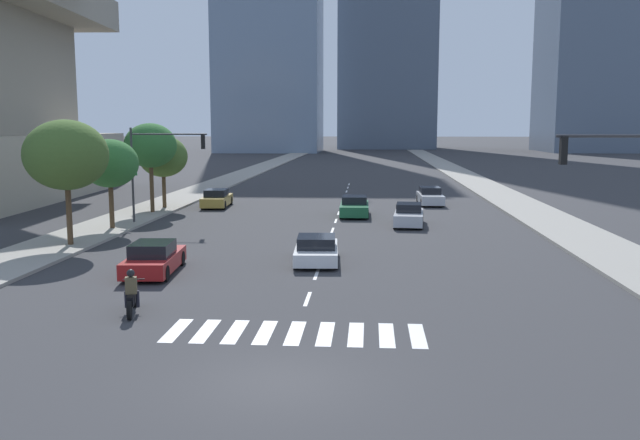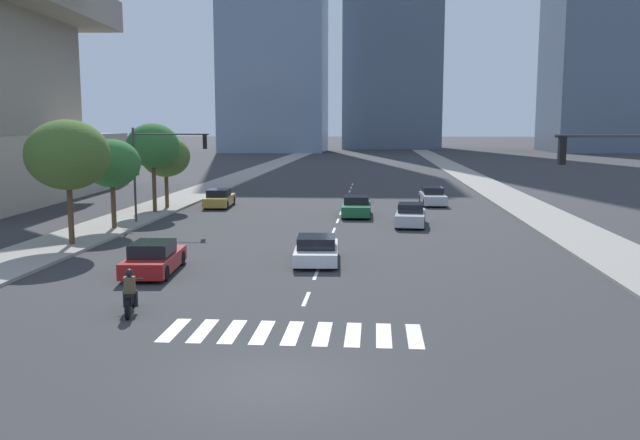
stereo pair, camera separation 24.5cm
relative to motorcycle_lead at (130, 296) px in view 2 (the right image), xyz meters
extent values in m
plane|color=#333335|center=(5.56, -5.61, -0.58)|extent=(800.00, 800.00, 0.00)
cube|color=gray|center=(19.31, 24.39, -0.51)|extent=(4.00, 260.00, 0.15)
cube|color=gray|center=(-8.18, 24.39, -0.51)|extent=(4.00, 260.00, 0.15)
cube|color=silver|center=(1.96, -1.73, -0.58)|extent=(0.45, 2.37, 0.01)
cube|color=silver|center=(2.86, -1.73, -0.58)|extent=(0.45, 2.37, 0.01)
cube|color=silver|center=(3.76, -1.73, -0.58)|extent=(0.45, 2.37, 0.01)
cube|color=silver|center=(4.66, -1.73, -0.58)|extent=(0.45, 2.37, 0.01)
cube|color=silver|center=(5.56, -1.73, -0.58)|extent=(0.45, 2.37, 0.01)
cube|color=silver|center=(6.46, -1.73, -0.58)|extent=(0.45, 2.37, 0.01)
cube|color=silver|center=(7.36, -1.73, -0.58)|extent=(0.45, 2.37, 0.01)
cube|color=silver|center=(8.26, -1.73, -0.58)|extent=(0.45, 2.37, 0.01)
cube|color=silver|center=(9.16, -1.73, -0.58)|extent=(0.45, 2.37, 0.01)
cube|color=silver|center=(5.56, 2.27, -0.58)|extent=(0.14, 2.00, 0.01)
cube|color=silver|center=(5.56, 6.27, -0.58)|extent=(0.14, 2.00, 0.01)
cube|color=silver|center=(5.56, 10.27, -0.58)|extent=(0.14, 2.00, 0.01)
cube|color=silver|center=(5.56, 14.27, -0.58)|extent=(0.14, 2.00, 0.01)
cube|color=silver|center=(5.56, 18.27, -0.58)|extent=(0.14, 2.00, 0.01)
cube|color=silver|center=(5.56, 22.27, -0.58)|extent=(0.14, 2.00, 0.01)
cube|color=silver|center=(5.56, 26.27, -0.58)|extent=(0.14, 2.00, 0.01)
cube|color=silver|center=(5.56, 30.27, -0.58)|extent=(0.14, 2.00, 0.01)
cube|color=silver|center=(5.56, 34.27, -0.58)|extent=(0.14, 2.00, 0.01)
cube|color=silver|center=(5.56, 38.27, -0.58)|extent=(0.14, 2.00, 0.01)
cube|color=silver|center=(5.56, 42.27, -0.58)|extent=(0.14, 2.00, 0.01)
cube|color=silver|center=(5.56, 46.27, -0.58)|extent=(0.14, 2.00, 0.01)
cube|color=silver|center=(5.56, 50.27, -0.58)|extent=(0.14, 2.00, 0.01)
cylinder|color=black|center=(-0.18, 0.77, -0.28)|extent=(0.26, 0.61, 0.60)
cylinder|color=black|center=(0.17, -0.74, -0.28)|extent=(0.26, 0.61, 0.60)
cube|color=black|center=(0.00, 0.02, -0.06)|extent=(0.50, 1.25, 0.32)
cylinder|color=#B2B2B7|center=(-0.16, 0.67, 0.02)|extent=(0.13, 0.32, 0.67)
cylinder|color=black|center=(-0.17, 0.72, 0.39)|extent=(0.69, 0.20, 0.04)
cube|color=brown|center=(0.02, -0.08, 0.37)|extent=(0.41, 0.32, 0.55)
sphere|color=black|center=(0.02, -0.08, 0.78)|extent=(0.26, 0.26, 0.26)
cylinder|color=black|center=(-0.18, -0.03, -0.11)|extent=(0.14, 0.14, 0.55)
cylinder|color=black|center=(0.17, 0.06, -0.11)|extent=(0.14, 0.14, 0.55)
cube|color=#1E6038|center=(6.71, 24.80, -0.08)|extent=(1.94, 4.67, 0.69)
cube|color=black|center=(6.70, 25.04, 0.51)|extent=(1.69, 2.11, 0.50)
cylinder|color=black|center=(7.58, 23.23, -0.26)|extent=(0.23, 0.64, 0.64)
cylinder|color=black|center=(5.86, 23.21, -0.26)|extent=(0.23, 0.64, 0.64)
cylinder|color=black|center=(7.55, 26.39, -0.26)|extent=(0.23, 0.64, 0.64)
cylinder|color=black|center=(5.83, 26.38, -0.26)|extent=(0.23, 0.64, 0.64)
cube|color=#B28E38|center=(-3.86, 29.29, -0.09)|extent=(2.01, 4.68, 0.67)
cube|color=black|center=(-3.84, 29.06, 0.52)|extent=(1.67, 2.15, 0.53)
cylinder|color=black|center=(-4.74, 30.81, -0.26)|extent=(0.25, 0.65, 0.64)
cylinder|color=black|center=(-3.14, 30.89, -0.26)|extent=(0.25, 0.65, 0.64)
cylinder|color=black|center=(-4.57, 27.68, -0.26)|extent=(0.25, 0.65, 0.64)
cylinder|color=black|center=(-2.98, 27.77, -0.26)|extent=(0.25, 0.65, 0.64)
cube|color=maroon|center=(-1.21, 6.04, -0.10)|extent=(2.11, 4.64, 0.64)
cube|color=black|center=(-1.19, 5.82, 0.49)|extent=(1.72, 2.14, 0.55)
cylinder|color=black|center=(-2.12, 7.52, -0.26)|extent=(0.27, 0.65, 0.64)
cylinder|color=black|center=(-0.52, 7.63, -0.26)|extent=(0.27, 0.65, 0.64)
cylinder|color=black|center=(-1.90, 4.45, -0.26)|extent=(0.27, 0.65, 0.64)
cylinder|color=black|center=(-0.29, 4.57, -0.26)|extent=(0.27, 0.65, 0.64)
cube|color=#B7BABF|center=(12.48, 32.04, -0.08)|extent=(1.86, 4.77, 0.69)
cube|color=black|center=(12.47, 32.28, 0.52)|extent=(1.58, 2.17, 0.51)
cylinder|color=black|center=(13.30, 30.46, -0.26)|extent=(0.24, 0.65, 0.64)
cylinder|color=black|center=(11.74, 30.41, -0.26)|extent=(0.24, 0.65, 0.64)
cylinder|color=black|center=(13.21, 33.67, -0.26)|extent=(0.24, 0.65, 0.64)
cylinder|color=black|center=(11.66, 33.62, -0.26)|extent=(0.24, 0.65, 0.64)
cube|color=silver|center=(5.36, 8.85, -0.14)|extent=(2.13, 4.48, 0.56)
cube|color=black|center=(5.38, 8.63, 0.39)|extent=(1.77, 2.06, 0.50)
cylinder|color=black|center=(4.42, 10.29, -0.26)|extent=(0.25, 0.65, 0.64)
cylinder|color=black|center=(6.14, 10.38, -0.26)|extent=(0.25, 0.65, 0.64)
cylinder|color=black|center=(4.59, 7.31, -0.26)|extent=(0.25, 0.65, 0.64)
cylinder|color=black|center=(6.30, 7.41, -0.26)|extent=(0.25, 0.65, 0.64)
cube|color=#B7BABF|center=(10.16, 20.51, -0.08)|extent=(2.07, 4.44, 0.69)
cube|color=black|center=(10.18, 20.73, 0.52)|extent=(1.67, 2.06, 0.51)
cylinder|color=black|center=(10.81, 18.99, -0.26)|extent=(0.27, 0.66, 0.64)
cylinder|color=black|center=(9.27, 19.11, -0.26)|extent=(0.27, 0.66, 0.64)
cylinder|color=black|center=(11.05, 21.91, -0.26)|extent=(0.27, 0.66, 0.64)
cylinder|color=black|center=(9.51, 22.04, -0.26)|extent=(0.27, 0.66, 0.64)
cylinder|color=#333335|center=(15.99, 0.94, 5.19)|extent=(4.83, 0.10, 0.10)
cube|color=black|center=(13.82, 0.94, 4.74)|extent=(0.20, 0.28, 0.90)
sphere|color=red|center=(13.82, 0.94, 5.04)|extent=(0.18, 0.18, 0.18)
sphere|color=orange|center=(13.82, 0.94, 4.74)|extent=(0.18, 0.18, 0.18)
sphere|color=green|center=(13.82, 0.94, 4.44)|extent=(0.18, 0.18, 0.18)
cylinder|color=#333335|center=(-6.98, 19.85, 2.50)|extent=(0.14, 0.14, 5.86)
cylinder|color=#333335|center=(-4.60, 19.85, 5.02)|extent=(4.76, 0.10, 0.10)
cube|color=black|center=(-2.47, 19.85, 4.57)|extent=(0.20, 0.28, 0.90)
sphere|color=red|center=(-2.47, 19.85, 4.87)|extent=(0.18, 0.18, 0.18)
sphere|color=orange|center=(-2.47, 19.85, 4.57)|extent=(0.18, 0.18, 0.18)
sphere|color=green|center=(-2.47, 19.85, 4.27)|extent=(0.18, 0.18, 0.18)
cube|color=#19662D|center=(-6.98, 19.85, 2.57)|extent=(0.60, 0.04, 0.18)
cylinder|color=#4C3823|center=(-7.38, 11.68, 1.00)|extent=(0.28, 0.28, 2.87)
ellipsoid|color=#426028|center=(-7.38, 11.68, 4.09)|extent=(4.13, 4.13, 3.51)
cylinder|color=#4C3823|center=(-7.38, 17.28, 0.80)|extent=(0.28, 0.28, 2.47)
ellipsoid|color=#2D662D|center=(-7.38, 17.28, 3.37)|extent=(3.31, 3.31, 2.82)
cylinder|color=#4C3823|center=(-7.38, 24.71, 1.16)|extent=(0.28, 0.28, 3.19)
ellipsoid|color=#2D662D|center=(-7.38, 24.71, 4.20)|extent=(3.59, 3.59, 3.05)
cylinder|color=#4C3823|center=(-7.38, 27.48, 0.74)|extent=(0.28, 0.28, 2.34)
ellipsoid|color=#426028|center=(-7.38, 27.48, 3.33)|extent=(3.56, 3.56, 3.03)
camera|label=1|loc=(7.71, -20.92, 5.49)|focal=37.80mm
camera|label=2|loc=(7.96, -20.90, 5.49)|focal=37.80mm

